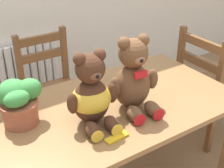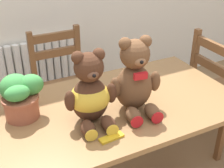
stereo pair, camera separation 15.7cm
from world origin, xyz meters
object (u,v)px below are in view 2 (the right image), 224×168
wooden_chair_side (221,93)px  wooden_chair_behind (63,88)px  chocolate_bar (111,138)px  teddy_bear_left (90,94)px  teddy_bear_right (135,80)px  potted_plant (21,95)px

wooden_chair_side → wooden_chair_behind: bearing=-118.9°
wooden_chair_behind → chocolate_bar: wooden_chair_behind is taller
teddy_bear_left → teddy_bear_right: (0.25, -0.01, 0.02)m
wooden_chair_behind → potted_plant: potted_plant is taller
wooden_chair_behind → wooden_chair_side: (1.05, -0.58, -0.01)m
teddy_bear_left → chocolate_bar: (0.02, -0.19, -0.15)m
teddy_bear_left → teddy_bear_right: teddy_bear_right is taller
teddy_bear_right → teddy_bear_left: bearing=7.1°
teddy_bear_right → potted_plant: size_ratio=1.79×
potted_plant → chocolate_bar: (0.32, -0.38, -0.11)m
teddy_bear_left → teddy_bear_right: size_ratio=0.94×
chocolate_bar → teddy_bear_right: bearing=38.3°
chocolate_bar → wooden_chair_behind: bearing=85.2°
teddy_bear_left → teddy_bear_right: bearing=-175.5°
wooden_chair_behind → potted_plant: bearing=55.9°
wooden_chair_side → teddy_bear_left: teddy_bear_left is taller
wooden_chair_side → chocolate_bar: bearing=-70.5°
teddy_bear_left → wooden_chair_side: bearing=-163.7°
wooden_chair_side → teddy_bear_right: (-0.91, -0.22, 0.43)m
wooden_chair_behind → teddy_bear_left: (-0.11, -0.80, 0.40)m
teddy_bear_left → chocolate_bar: size_ratio=3.19×
teddy_bear_right → chocolate_bar: bearing=46.6°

